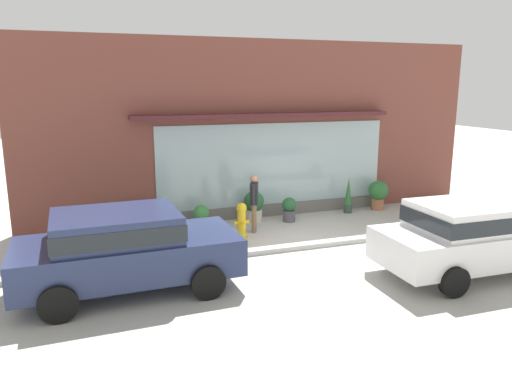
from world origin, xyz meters
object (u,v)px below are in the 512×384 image
Objects in this scene: potted_plant_trailing_edge at (254,205)px; potted_plant_by_entrance at (161,217)px; potted_plant_low_front at (120,224)px; parked_car_navy at (124,246)px; pedestrian_with_handbag at (254,199)px; potted_plant_window_left at (348,196)px; potted_plant_window_center at (378,193)px; parked_car_white at (478,233)px; potted_plant_corner_tall at (289,209)px; fire_hydrant at (242,221)px; potted_plant_doorstep at (201,215)px.

potted_plant_trailing_edge is 1.10× the size of potted_plant_by_entrance.
parked_car_navy is at bearing -92.39° from potted_plant_low_front.
parked_car_navy reaches higher than potted_plant_trailing_edge.
pedestrian_with_handbag reaches higher than potted_plant_trailing_edge.
potted_plant_window_left reaches higher than potted_plant_window_center.
parked_car_white is 5.46m from potted_plant_corner_tall.
parked_car_navy reaches higher than potted_plant_low_front.
potted_plant_doorstep is (-0.75, 1.31, -0.12)m from fire_hydrant.
potted_plant_by_entrance is (-6.97, -0.22, -0.11)m from potted_plant_window_center.
parked_car_white is at bearing -43.88° from fire_hydrant.
potted_plant_by_entrance is (-5.86, -0.19, -0.11)m from potted_plant_window_left.
potted_plant_window_center is 1.33× the size of potted_plant_low_front.
potted_plant_window_center is 1.30× the size of potted_plant_corner_tall.
parked_car_white is 8.64m from potted_plant_low_front.
potted_plant_corner_tall is 0.80× the size of potted_plant_trailing_edge.
parked_car_navy is at bearing -155.08° from potted_plant_window_center.
potted_plant_window_left is at bearing -178.53° from potted_plant_window_center.
fire_hydrant reaches higher than potted_plant_low_front.
potted_plant_corner_tall reaches higher than potted_plant_low_front.
parked_car_white is at bearing -40.90° from potted_plant_by_entrance.
fire_hydrant is 0.86× the size of potted_plant_window_left.
pedestrian_with_handbag is (0.52, 0.51, 0.41)m from fire_hydrant.
potted_plant_window_left is (3.97, 1.45, 0.04)m from fire_hydrant.
potted_plant_doorstep is (-4.72, -0.14, -0.16)m from potted_plant_window_left.
pedestrian_with_handbag is 3.59m from potted_plant_window_left.
potted_plant_doorstep is at bearing 2.71° from potted_plant_by_entrance.
potted_plant_window_center is 1.04× the size of potted_plant_trailing_edge.
potted_plant_window_center is at bearing 16.27° from fire_hydrant.
potted_plant_low_front is 1.08m from potted_plant_by_entrance.
potted_plant_corner_tall is at bearing -21.38° from potted_plant_trailing_edge.
potted_plant_doorstep is (2.22, 0.07, 0.01)m from potted_plant_low_front.
parked_car_navy is at bearing 169.07° from parked_car_white.
potted_plant_by_entrance is (1.08, 0.02, 0.06)m from potted_plant_low_front.
fire_hydrant is at bearing 35.26° from parked_car_navy.
potted_plant_low_front is at bearing -178.29° from potted_plant_window_center.
pedestrian_with_handbag is at bearing 129.76° from parked_car_white.
potted_plant_doorstep is at bearing 55.50° from parked_car_navy.
pedestrian_with_handbag is 2.20× the size of potted_plant_corner_tall.
fire_hydrant is 1.45× the size of potted_plant_doorstep.
potted_plant_window_left is 1.58× the size of potted_plant_corner_tall.
fire_hydrant is at bearing -163.73° from potted_plant_window_center.
parked_car_navy reaches higher than fire_hydrant.
parked_car_white is at bearing -36.13° from potted_plant_low_front.
potted_plant_window_left is at bearing 1.75° from potted_plant_low_front.
potted_plant_low_front is (-6.94, -0.21, -0.18)m from potted_plant_window_left.
parked_car_navy is 4.53× the size of potted_plant_window_center.
parked_car_navy is 9.04m from potted_plant_window_center.
pedestrian_with_handbag is at bearing -32.30° from potted_plant_doorstep.
potted_plant_trailing_edge is at bearing 4.01° from potted_plant_low_front.
pedestrian_with_handbag is 3.61m from potted_plant_low_front.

